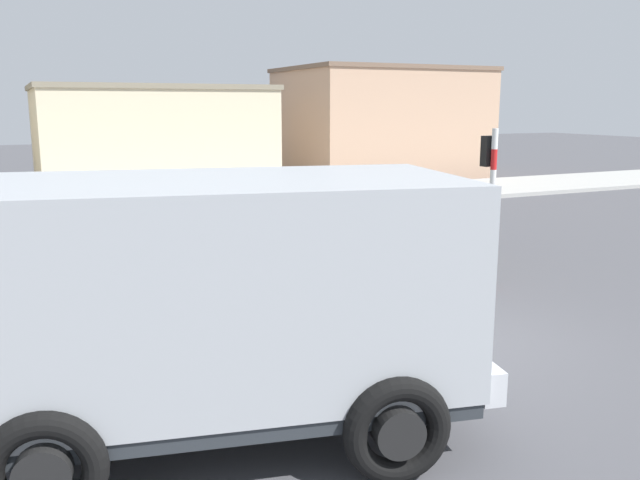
% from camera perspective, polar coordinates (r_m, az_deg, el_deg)
% --- Properties ---
extents(ground_plane, '(120.00, 120.00, 0.00)m').
position_cam_1_polar(ground_plane, '(11.04, 9.92, -8.06)').
color(ground_plane, '#4C4C51').
extents(sidewalk_far, '(80.00, 5.00, 0.16)m').
position_cam_1_polar(sidewalk_far, '(24.43, -10.42, 2.83)').
color(sidewalk_far, '#ADADA8').
rests_on(sidewalk_far, ground).
extents(truck_foreground, '(5.80, 3.63, 2.90)m').
position_cam_1_polar(truck_foreground, '(7.26, -8.57, -4.56)').
color(truck_foreground, '#B2B7BC').
rests_on(truck_foreground, ground).
extents(cyclist, '(1.62, 0.75, 1.72)m').
position_cam_1_polar(cyclist, '(12.93, 7.76, -1.13)').
color(cyclist, black).
rests_on(cyclist, ground).
extents(traffic_light_pole, '(0.24, 0.43, 3.20)m').
position_cam_1_polar(traffic_light_pole, '(13.75, 14.23, 4.46)').
color(traffic_light_pole, red).
rests_on(traffic_light_pole, ground).
extents(car_red_near, '(4.31, 2.74, 1.60)m').
position_cam_1_polar(car_red_near, '(16.11, 4.21, 1.26)').
color(car_red_near, gold).
rests_on(car_red_near, ground).
extents(car_white_mid, '(4.28, 2.57, 1.60)m').
position_cam_1_polar(car_white_mid, '(19.20, 0.68, 2.93)').
color(car_white_mid, red).
rests_on(car_white_mid, ground).
extents(pedestrian_near_kerb, '(0.34, 0.22, 1.62)m').
position_cam_1_polar(pedestrian_near_kerb, '(18.81, -13.53, 2.53)').
color(pedestrian_near_kerb, '#2D334C').
rests_on(pedestrian_near_kerb, ground).
extents(building_mid_block, '(9.43, 7.79, 4.44)m').
position_cam_1_polar(building_mid_block, '(30.33, -14.23, 8.39)').
color(building_mid_block, beige).
rests_on(building_mid_block, ground).
extents(building_corner_right, '(9.59, 7.59, 5.50)m').
position_cam_1_polar(building_corner_right, '(35.64, 5.12, 9.94)').
color(building_corner_right, tan).
rests_on(building_corner_right, ground).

